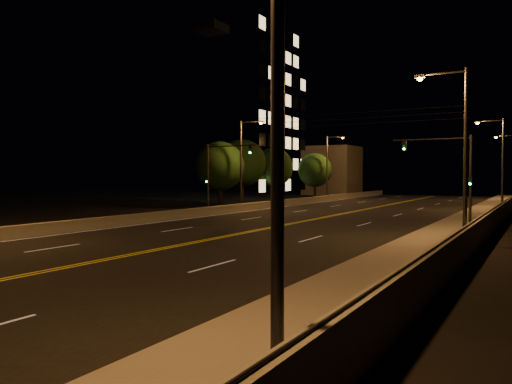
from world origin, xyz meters
The scene contains 22 objects.
road centered at (0.00, 20.00, 0.01)m, with size 18.00×120.00×0.02m, color black.
sidewalk centered at (10.80, 20.00, 0.15)m, with size 3.60×120.00×0.30m, color gray.
curb centered at (8.93, 20.00, 0.07)m, with size 0.14×120.00×0.15m, color gray.
parapet_wall centered at (12.45, 20.00, 0.80)m, with size 0.30×120.00×1.00m, color gray.
jersey_barrier centered at (-9.06, 20.00, 0.36)m, with size 0.45×120.00×0.73m, color gray.
distant_building_left centered at (-16.00, 74.86, 4.08)m, with size 8.00×8.00×8.17m, color slate.
parapet_rail centered at (12.45, 20.00, 1.33)m, with size 0.06×0.06×120.00m, color black.
lane_markings centered at (0.00, 19.93, 0.02)m, with size 17.32×116.00×0.00m.
streetlight_0 centered at (11.51, 1.70, 4.99)m, with size 2.55×0.28×8.59m.
streetlight_1 centered at (11.51, 21.40, 4.99)m, with size 2.55×0.28×8.59m.
streetlight_2 centered at (11.51, 46.48, 4.99)m, with size 2.55×0.28×8.59m.
streetlight_3 centered at (11.51, 67.29, 4.99)m, with size 2.55×0.28×8.59m.
streetlight_5 centered at (-9.91, 36.17, 4.99)m, with size 2.55×0.28×8.59m.
streetlight_6 centered at (-9.91, 58.12, 4.99)m, with size 2.55×0.28×8.59m.
traffic_signal_right centered at (9.99, 30.16, 3.80)m, with size 5.11×0.31×5.99m.
traffic_signal_left centered at (-8.79, 30.16, 3.80)m, with size 5.11×0.31×5.99m.
overhead_wires centered at (0.00, 29.50, 7.40)m, with size 22.00×0.03×0.83m.
building_tower centered at (-27.24, 55.29, 12.07)m, with size 24.00×15.00×25.28m.
tree_0 centered at (-13.62, 37.61, 4.29)m, with size 5.02×5.02×6.81m.
tree_1 centered at (-16.05, 45.94, 4.79)m, with size 5.61×5.61×7.60m.
tree_2 centered at (-15.19, 52.12, 4.35)m, with size 5.10×5.10×6.91m.
tree_3 centered at (-12.67, 59.76, 4.06)m, with size 4.75×4.75×6.44m.
Camera 1 is at (15.13, -4.67, 3.41)m, focal length 35.00 mm.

